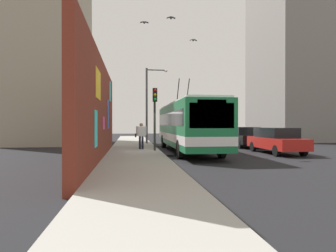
{
  "coord_description": "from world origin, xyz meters",
  "views": [
    {
      "loc": [
        -18.42,
        1.89,
        1.79
      ],
      "look_at": [
        1.57,
        -0.66,
        1.68
      ],
      "focal_mm": 32.1,
      "sensor_mm": 36.0,
      "label": 1
    }
  ],
  "objects_px": {
    "parked_car_silver": "(220,134)",
    "city_bus": "(187,125)",
    "pedestrian_midblock": "(141,134)",
    "parked_car_red": "(276,140)",
    "parked_car_black": "(243,136)",
    "traffic_light": "(155,108)",
    "street_lamp": "(149,100)"
  },
  "relations": [
    {
      "from": "city_bus",
      "to": "parked_car_black",
      "type": "height_order",
      "value": "city_bus"
    },
    {
      "from": "city_bus",
      "to": "pedestrian_midblock",
      "type": "xyz_separation_m",
      "value": [
        0.89,
        2.95,
        -0.59
      ]
    },
    {
      "from": "pedestrian_midblock",
      "to": "parked_car_silver",
      "type": "bearing_deg",
      "value": -42.45
    },
    {
      "from": "parked_car_black",
      "to": "parked_car_silver",
      "type": "xyz_separation_m",
      "value": [
        6.11,
        0.0,
        -0.0
      ]
    },
    {
      "from": "pedestrian_midblock",
      "to": "street_lamp",
      "type": "xyz_separation_m",
      "value": [
        5.91,
        -0.92,
        2.73
      ]
    },
    {
      "from": "city_bus",
      "to": "traffic_light",
      "type": "distance_m",
      "value": 2.43
    },
    {
      "from": "pedestrian_midblock",
      "to": "street_lamp",
      "type": "relative_size",
      "value": 0.27
    },
    {
      "from": "city_bus",
      "to": "pedestrian_midblock",
      "type": "height_order",
      "value": "city_bus"
    },
    {
      "from": "city_bus",
      "to": "pedestrian_midblock",
      "type": "bearing_deg",
      "value": 73.3
    },
    {
      "from": "city_bus",
      "to": "street_lamp",
      "type": "xyz_separation_m",
      "value": [
        6.8,
        2.03,
        2.14
      ]
    },
    {
      "from": "parked_car_red",
      "to": "pedestrian_midblock",
      "type": "height_order",
      "value": "pedestrian_midblock"
    },
    {
      "from": "parked_car_red",
      "to": "traffic_light",
      "type": "bearing_deg",
      "value": 80.57
    },
    {
      "from": "parked_car_silver",
      "to": "street_lamp",
      "type": "xyz_separation_m",
      "value": [
        -3.0,
        7.23,
        3.06
      ]
    },
    {
      "from": "city_bus",
      "to": "parked_car_black",
      "type": "distance_m",
      "value": 6.44
    },
    {
      "from": "parked_car_black",
      "to": "parked_car_silver",
      "type": "bearing_deg",
      "value": 0.0
    },
    {
      "from": "parked_car_silver",
      "to": "street_lamp",
      "type": "height_order",
      "value": "street_lamp"
    },
    {
      "from": "parked_car_black",
      "to": "street_lamp",
      "type": "xyz_separation_m",
      "value": [
        3.11,
        7.23,
        3.06
      ]
    },
    {
      "from": "parked_car_silver",
      "to": "city_bus",
      "type": "bearing_deg",
      "value": 152.04
    },
    {
      "from": "street_lamp",
      "to": "pedestrian_midblock",
      "type": "bearing_deg",
      "value": 171.14
    },
    {
      "from": "parked_car_black",
      "to": "pedestrian_midblock",
      "type": "height_order",
      "value": "pedestrian_midblock"
    },
    {
      "from": "parked_car_red",
      "to": "parked_car_black",
      "type": "relative_size",
      "value": 1.03
    },
    {
      "from": "parked_car_silver",
      "to": "parked_car_red",
      "type": "bearing_deg",
      "value": -180.0
    },
    {
      "from": "parked_car_red",
      "to": "pedestrian_midblock",
      "type": "distance_m",
      "value": 8.55
    },
    {
      "from": "street_lamp",
      "to": "city_bus",
      "type": "bearing_deg",
      "value": -163.37
    },
    {
      "from": "pedestrian_midblock",
      "to": "street_lamp",
      "type": "distance_m",
      "value": 6.57
    },
    {
      "from": "parked_car_red",
      "to": "parked_car_black",
      "type": "distance_m",
      "value": 5.37
    },
    {
      "from": "city_bus",
      "to": "parked_car_red",
      "type": "height_order",
      "value": "city_bus"
    },
    {
      "from": "city_bus",
      "to": "traffic_light",
      "type": "height_order",
      "value": "city_bus"
    },
    {
      "from": "parked_car_red",
      "to": "pedestrian_midblock",
      "type": "relative_size",
      "value": 2.79
    },
    {
      "from": "street_lamp",
      "to": "parked_car_black",
      "type": "bearing_deg",
      "value": -113.28
    },
    {
      "from": "parked_car_red",
      "to": "parked_car_silver",
      "type": "height_order",
      "value": "same"
    },
    {
      "from": "parked_car_red",
      "to": "street_lamp",
      "type": "bearing_deg",
      "value": 40.44
    }
  ]
}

